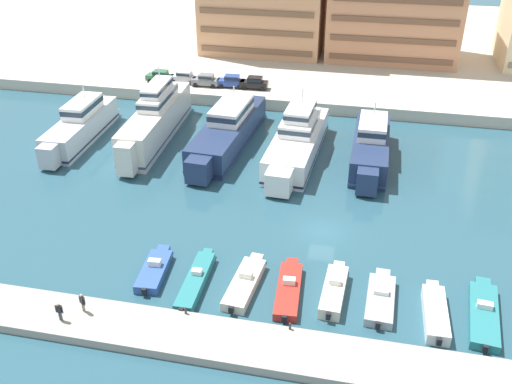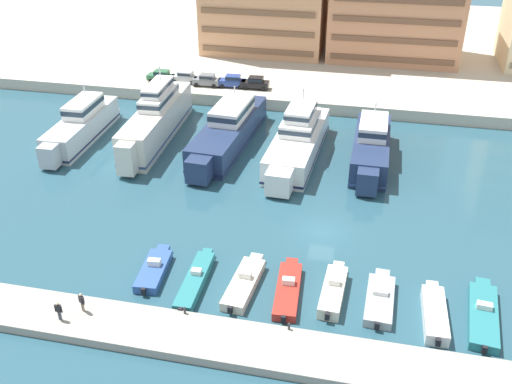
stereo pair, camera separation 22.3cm
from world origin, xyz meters
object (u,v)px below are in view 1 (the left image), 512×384
Objects in this scene: yacht_ivory_left at (156,119)px; motorboat_cream_center at (334,290)px; pedestrian_mid_deck at (82,301)px; car_green_far_left at (160,76)px; yacht_navy_mid_left at (228,130)px; car_silver_left at (184,77)px; car_black_center at (254,82)px; motorboat_teal_right at (484,314)px; yacht_white_center_left at (297,140)px; motorboat_teal_left at (196,280)px; yacht_silver_far_left at (80,125)px; car_blue_center_left at (231,81)px; yacht_navy_center at (371,146)px; motorboat_cream_mid_left at (245,283)px; motorboat_white_mid_right at (435,313)px; motorboat_grey_center_right at (380,299)px; pedestrian_near_edge at (59,310)px; motorboat_red_center_left at (289,289)px; car_grey_mid_left at (206,80)px.

yacht_ivory_left is 3.19× the size of motorboat_cream_center.
car_green_far_left is at bearing 103.57° from pedestrian_mid_deck.
yacht_ivory_left is 9.40m from yacht_navy_mid_left.
car_black_center is at bearing -1.70° from car_silver_left.
motorboat_teal_right is 2.05× the size of car_black_center.
yacht_white_center_left reaches higher than motorboat_teal_left.
car_blue_center_left is (15.06, 18.47, 0.72)m from yacht_silver_far_left.
yacht_navy_center is at bearing -27.59° from car_green_far_left.
car_silver_left is (-19.43, 43.07, 2.21)m from motorboat_cream_mid_left.
pedestrian_mid_deck reaches higher than motorboat_white_mid_right.
yacht_ivory_left reaches higher than yacht_navy_center.
car_silver_left is (-30.53, 42.68, 2.25)m from motorboat_grey_center_right.
car_blue_center_left is at bearing 126.06° from motorboat_teal_right.
pedestrian_near_edge is (-19.88, -8.04, 1.18)m from motorboat_cream_center.
motorboat_cream_center is (-1.87, -25.29, -1.34)m from yacht_navy_center.
yacht_white_center_left is at bearing -3.80° from yacht_ivory_left.
motorboat_red_center_left is (12.01, -26.62, -1.57)m from yacht_navy_mid_left.
motorboat_cream_center is at bearing -74.70° from yacht_white_center_left.
yacht_navy_center is 36.46m from car_green_far_left.
yacht_silver_far_left reaches higher than motorboat_teal_left.
yacht_ivory_left reaches higher than motorboat_red_center_left.
car_silver_left is at bearing 109.38° from motorboat_teal_left.
yacht_navy_center reaches higher than motorboat_teal_left.
car_silver_left is 2.41× the size of pedestrian_mid_deck.
yacht_ivory_left is 13.36× the size of pedestrian_near_edge.
car_silver_left is at bearing 148.84° from yacht_navy_center.
car_silver_left and car_black_center have the same top height.
motorboat_teal_right is at bearing -27.55° from yacht_silver_far_left.
yacht_navy_mid_left is at bearing 126.51° from motorboat_grey_center_right.
yacht_ivory_left is at bearing 178.34° from yacht_navy_center.
car_black_center is (-27.42, 42.47, 2.25)m from motorboat_teal_right.
car_silver_left is (-15.34, 43.61, 2.22)m from motorboat_teal_left.
pedestrian_mid_deck is (-20.50, -32.07, -0.13)m from yacht_navy_center.
yacht_white_center_left is 1.18× the size of yacht_navy_center.
motorboat_white_mid_right is (14.73, -25.87, -1.56)m from yacht_white_center_left.
motorboat_grey_center_right is (3.75, -0.07, -0.14)m from motorboat_cream_center.
pedestrian_mid_deck reaches higher than motorboat_red_center_left.
motorboat_cream_mid_left is (17.70, -26.53, -2.18)m from yacht_ivory_left.
yacht_silver_far_left reaches higher than motorboat_grey_center_right.
motorboat_teal_right is 54.67m from car_grey_mid_left.
motorboat_teal_right is (15.30, 0.26, 0.01)m from motorboat_red_center_left.
motorboat_grey_center_right is at bearing 2.03° from motorboat_cream_mid_left.
yacht_navy_center reaches higher than car_grey_mid_left.
motorboat_white_mid_right is at bearing -48.38° from car_green_far_left.
car_silver_left is 1.00× the size of car_grey_mid_left.
motorboat_cream_mid_left is 1.81× the size of car_blue_center_left.
yacht_navy_mid_left is 2.65× the size of motorboat_teal_left.
yacht_navy_mid_left is 5.35× the size of car_green_far_left.
motorboat_cream_mid_left is 47.31m from car_silver_left.
motorboat_cream_mid_left is 48.54m from car_green_far_left.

